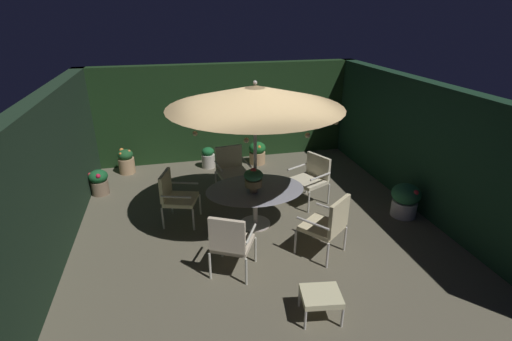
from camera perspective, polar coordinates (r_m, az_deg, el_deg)
ground_plane at (r=6.99m, az=0.06°, el=-8.05°), size 6.92×7.33×0.02m
hedge_backdrop_rear at (r=9.73m, az=-4.77°, el=8.89°), size 6.92×0.30×2.43m
hedge_backdrop_left at (r=6.58m, az=-29.26°, el=-1.36°), size 0.30×7.33×2.43m
hedge_backdrop_right at (r=7.85m, az=24.36°, el=3.27°), size 0.30×7.33×2.43m
patio_dining_table at (r=6.65m, az=-0.13°, el=-3.69°), size 1.75×1.31×0.73m
patio_umbrella at (r=6.06m, az=-0.14°, el=11.21°), size 2.88×2.88×2.61m
centerpiece_planter at (r=6.37m, az=-0.39°, el=-1.17°), size 0.33×0.33×0.45m
patio_chair_north at (r=5.96m, az=10.97°, el=-7.86°), size 0.85×0.85×1.04m
patio_chair_northeast at (r=7.57m, az=8.52°, el=-0.79°), size 0.82×0.84×0.97m
patio_chair_east at (r=7.93m, az=-3.79°, el=0.50°), size 0.71×0.71×0.98m
patio_chair_southeast at (r=6.93m, az=-12.25°, el=-3.57°), size 0.74×0.74×0.97m
patio_chair_south at (r=5.45m, az=-3.88°, el=-10.65°), size 0.77×0.77×1.03m
ottoman_footrest at (r=5.02m, az=9.90°, el=-18.43°), size 0.55×0.49×0.37m
potted_plant_right_far at (r=9.34m, az=-7.31°, el=1.97°), size 0.33×0.33×0.52m
potted_plant_right_near at (r=7.60m, az=21.83°, el=-4.09°), size 0.54×0.54×0.65m
potted_plant_left_far at (r=9.50m, az=0.20°, el=2.77°), size 0.42×0.42×0.57m
potted_plant_left_near at (r=8.57m, az=-22.83°, el=-1.55°), size 0.39×0.40×0.55m
potted_plant_back_right at (r=9.46m, az=-19.19°, el=1.34°), size 0.37×0.37×0.60m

